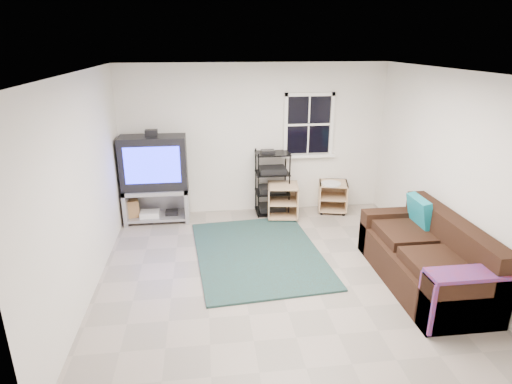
{
  "coord_description": "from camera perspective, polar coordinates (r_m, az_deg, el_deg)",
  "views": [
    {
      "loc": [
        -0.87,
        -4.97,
        2.93
      ],
      "look_at": [
        -0.21,
        0.4,
        1.01
      ],
      "focal_mm": 30.0,
      "sensor_mm": 36.0,
      "label": 1
    }
  ],
  "objects": [
    {
      "name": "room",
      "position": [
        7.61,
        7.01,
        8.36
      ],
      "size": [
        4.6,
        4.62,
        4.6
      ],
      "color": "gray",
      "rests_on": "ground"
    },
    {
      "name": "tv_unit",
      "position": [
        7.33,
        -13.37,
        2.62
      ],
      "size": [
        1.07,
        0.54,
        1.58
      ],
      "color": "#96969D",
      "rests_on": "ground"
    },
    {
      "name": "av_rack",
      "position": [
        7.54,
        2.17,
        0.72
      ],
      "size": [
        0.58,
        0.42,
        1.16
      ],
      "color": "black",
      "rests_on": "ground"
    },
    {
      "name": "side_table_left",
      "position": [
        7.45,
        3.58,
        -1.01
      ],
      "size": [
        0.58,
        0.58,
        0.6
      ],
      "rotation": [
        0.0,
        0.0,
        -0.14
      ],
      "color": "#D3AE82",
      "rests_on": "ground"
    },
    {
      "name": "side_table_right",
      "position": [
        7.84,
        10.17,
        -0.28
      ],
      "size": [
        0.59,
        0.59,
        0.57
      ],
      "rotation": [
        0.0,
        0.0,
        -0.24
      ],
      "color": "#D3AE82",
      "rests_on": "ground"
    },
    {
      "name": "sofa",
      "position": [
        5.85,
        21.83,
        -8.32
      ],
      "size": [
        0.93,
        2.09,
        0.96
      ],
      "color": "black",
      "rests_on": "ground"
    },
    {
      "name": "shag_rug",
      "position": [
        6.28,
        0.32,
        -8.14
      ],
      "size": [
        1.94,
        2.54,
        0.03
      ],
      "primitive_type": "cube",
      "rotation": [
        0.0,
        0.0,
        0.08
      ],
      "color": "black",
      "rests_on": "ground"
    },
    {
      "name": "paper_bag",
      "position": [
        7.57,
        -16.38,
        -2.47
      ],
      "size": [
        0.31,
        0.24,
        0.39
      ],
      "primitive_type": "cube",
      "rotation": [
        0.0,
        0.0,
        0.25
      ],
      "color": "#9A6D45",
      "rests_on": "ground"
    }
  ]
}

